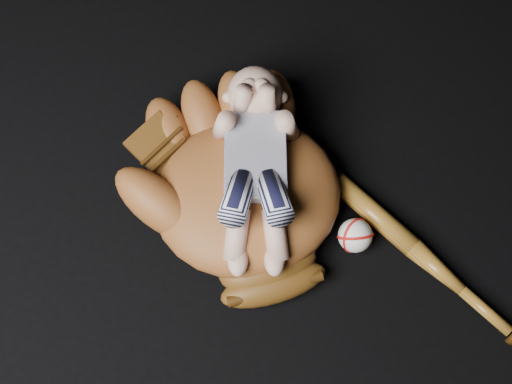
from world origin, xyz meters
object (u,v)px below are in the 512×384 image
(baseball_glove, at_px, (247,191))
(newborn_baby, at_px, (256,170))
(baseball_bat, at_px, (423,257))
(baseball, at_px, (355,235))

(baseball_glove, distance_m, newborn_baby, 0.06)
(baseball_bat, bearing_deg, baseball, 151.61)
(baseball_bat, height_order, baseball, baseball)
(newborn_baby, xyz_separation_m, baseball_bat, (0.28, -0.18, -0.11))
(newborn_baby, xyz_separation_m, baseball, (0.16, -0.12, -0.10))
(newborn_baby, bearing_deg, baseball, -24.75)
(newborn_baby, relative_size, baseball_bat, 0.91)
(baseball_glove, relative_size, newborn_baby, 1.28)
(newborn_baby, distance_m, baseball_bat, 0.35)
(newborn_baby, bearing_deg, baseball_glove, -141.64)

